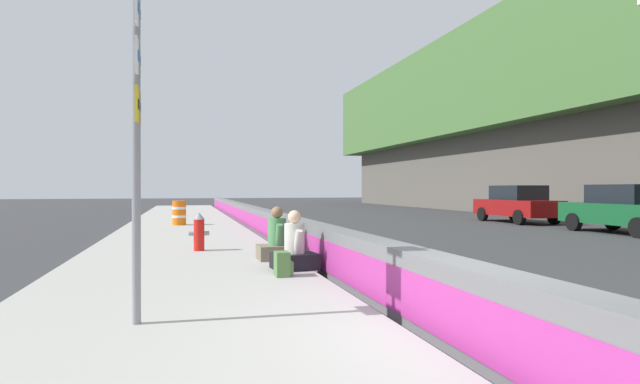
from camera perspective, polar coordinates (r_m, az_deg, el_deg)
ground_plane at (r=5.30m, az=16.12°, el=-16.82°), size 160.00×160.00×0.00m
sidewalk_strip at (r=4.58m, az=-15.37°, el=-18.69°), size 80.00×4.40×0.14m
jersey_barrier at (r=5.19m, az=16.09°, el=-12.35°), size 76.00×0.45×0.85m
route_sign_post at (r=5.70m, az=-19.96°, el=7.09°), size 0.44×0.09×3.60m
fire_hydrant at (r=11.97m, az=-13.48°, el=-4.31°), size 0.26×0.46×0.88m
seated_person_foreground at (r=9.03m, az=-2.90°, el=-6.61°), size 0.71×0.81×1.04m
seated_person_middle at (r=10.28m, az=-4.87°, el=-5.72°), size 0.68×0.77×1.07m
backpack at (r=8.32m, az=-4.22°, el=-8.13°), size 0.32×0.28×0.40m
construction_barrel at (r=20.56m, az=-15.58°, el=-2.27°), size 0.54×0.54×0.95m
parked_car_third at (r=20.48m, az=31.19°, el=-1.64°), size 4.56×2.07×1.71m
parked_car_fourth at (r=24.97m, az=21.31°, el=-1.25°), size 4.55×2.04×1.71m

